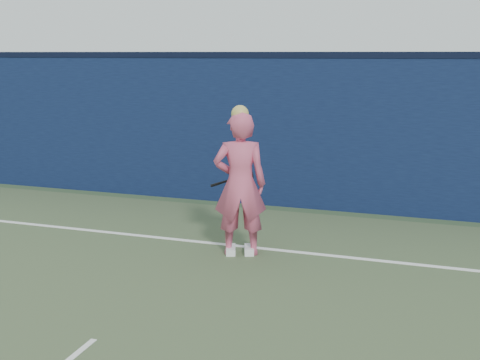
% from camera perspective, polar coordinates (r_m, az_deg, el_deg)
% --- Properties ---
extents(backstop_wall, '(24.00, 0.40, 2.50)m').
position_cam_1_polar(backstop_wall, '(10.39, 2.22, 4.59)').
color(backstop_wall, '#0C1535').
rests_on(backstop_wall, ground).
extents(wall_cap, '(24.00, 0.42, 0.10)m').
position_cam_1_polar(wall_cap, '(10.30, 2.28, 11.78)').
color(wall_cap, black).
rests_on(wall_cap, backstop_wall).
extents(player, '(0.79, 0.64, 1.94)m').
position_cam_1_polar(player, '(7.69, 0.00, -0.38)').
color(player, '#CA4E6E').
rests_on(player, ground).
extents(racket, '(0.56, 0.29, 0.32)m').
position_cam_1_polar(racket, '(8.13, 0.03, 0.22)').
color(racket, black).
rests_on(racket, ground).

